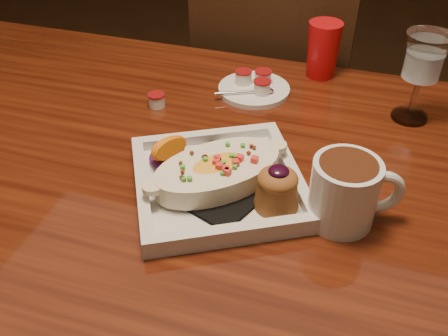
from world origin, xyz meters
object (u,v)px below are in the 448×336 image
(plate, at_px, (223,177))
(red_tumbler, at_px, (323,50))
(chair_far, at_px, (273,108))
(goblet, at_px, (424,62))
(table, at_px, (199,211))
(saucer, at_px, (254,87))
(coffee_mug, at_px, (347,190))

(plate, relative_size, red_tumbler, 2.90)
(chair_far, relative_size, goblet, 5.44)
(table, distance_m, saucer, 0.30)
(goblet, height_order, saucer, goblet)
(red_tumbler, bearing_deg, coffee_mug, -77.09)
(chair_far, bearing_deg, plate, 95.13)
(saucer, bearing_deg, chair_far, 93.91)
(plate, relative_size, coffee_mug, 2.57)
(coffee_mug, relative_size, goblet, 0.79)
(plate, bearing_deg, red_tumbler, 50.34)
(plate, bearing_deg, table, 116.72)
(goblet, distance_m, red_tumbler, 0.24)
(table, xyz_separation_m, chair_far, (-0.00, 0.63, -0.15))
(table, distance_m, plate, 0.14)
(coffee_mug, height_order, red_tumbler, red_tumbler)
(table, relative_size, plate, 4.30)
(table, xyz_separation_m, plate, (0.06, -0.04, 0.12))
(table, relative_size, chair_far, 1.61)
(table, bearing_deg, red_tumbler, 70.15)
(saucer, relative_size, red_tumbler, 1.24)
(goblet, xyz_separation_m, saucer, (-0.31, 0.01, -0.11))
(goblet, distance_m, saucer, 0.33)
(chair_far, distance_m, coffee_mug, 0.78)
(plate, xyz_separation_m, red_tumbler, (0.08, 0.44, 0.03))
(plate, distance_m, saucer, 0.33)
(table, xyz_separation_m, red_tumbler, (0.14, 0.40, 0.16))
(plate, xyz_separation_m, saucer, (-0.04, 0.32, -0.02))
(plate, distance_m, red_tumbler, 0.45)
(saucer, xyz_separation_m, red_tumbler, (0.12, 0.12, 0.05))
(chair_far, xyz_separation_m, coffee_mug, (0.25, -0.68, 0.30))
(plate, height_order, goblet, goblet)
(saucer, bearing_deg, goblet, -1.45)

